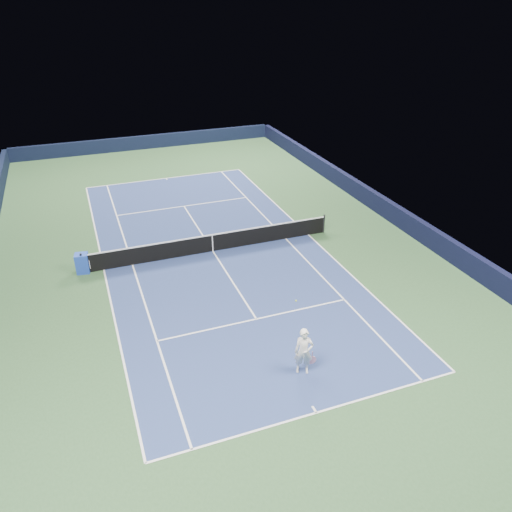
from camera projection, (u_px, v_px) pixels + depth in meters
name	position (u px, v px, depth m)	size (l,w,h in m)	color
ground	(213.00, 251.00, 25.82)	(40.00, 40.00, 0.00)	#2C4E2B
wall_far	(146.00, 142.00, 41.87)	(22.00, 0.35, 1.10)	black
wall_right	(392.00, 212.00, 28.91)	(0.35, 40.00, 1.10)	black
court_surface	(213.00, 251.00, 25.82)	(10.97, 23.77, 0.01)	navy
baseline_far	(166.00, 178.00, 35.59)	(10.97, 0.08, 0.00)	white
baseline_near	(316.00, 413.00, 16.04)	(10.97, 0.08, 0.00)	white
sideline_doubles_right	(308.00, 235.00, 27.52)	(0.08, 23.77, 0.00)	white
sideline_doubles_left	(104.00, 270.00, 24.12)	(0.08, 23.77, 0.00)	white
sideline_singles_right	(286.00, 239.00, 27.09)	(0.08, 23.77, 0.00)	white
sideline_singles_left	(132.00, 265.00, 24.54)	(0.08, 23.77, 0.00)	white
service_line_far	(184.00, 206.00, 31.08)	(8.23, 0.08, 0.00)	white
service_line_near	(256.00, 319.00, 20.55)	(8.23, 0.08, 0.00)	white
center_service_line	(213.00, 251.00, 25.82)	(0.08, 12.80, 0.00)	white
center_mark_far	(167.00, 179.00, 35.47)	(0.08, 0.30, 0.00)	white
center_mark_near	(314.00, 409.00, 16.16)	(0.08, 0.30, 0.00)	white
tennis_net	(212.00, 243.00, 25.58)	(12.90, 0.10, 1.07)	black
sponsor_cube	(82.00, 263.00, 23.71)	(0.67, 0.63, 0.98)	#1F41BA
tennis_player	(304.00, 351.00, 17.34)	(0.87, 1.36, 2.40)	white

